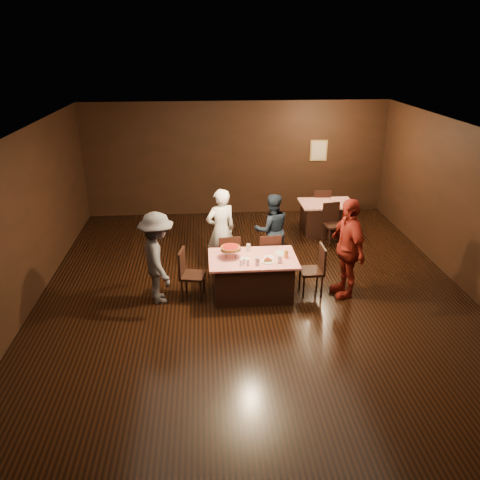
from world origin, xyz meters
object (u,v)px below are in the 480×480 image
object	(u,v)px
main_table	(252,277)
back_table	(326,218)
chair_far_left	(229,256)
chair_end_left	(193,274)
chair_back_near	(334,224)
plate_empty	(281,253)
glass_amber	(286,254)
diner_grey_knit	(158,258)
glass_front_right	(280,259)
diner_white_jacket	(221,230)
pizza_stand	(231,248)
glass_back	(248,248)
chair_far_right	(269,254)
glass_front_left	(257,261)
diner_red_shirt	(347,248)
chair_end_right	(311,270)
chair_back_far	(320,206)
diner_navy_hoodie	(272,230)

from	to	relation	value
main_table	back_table	world-z (taller)	same
chair_far_left	chair_end_left	bearing A→B (deg)	41.53
chair_back_near	plate_empty	world-z (taller)	chair_back_near
back_table	glass_amber	distance (m)	3.42
chair_far_left	diner_grey_knit	world-z (taller)	diner_grey_knit
main_table	glass_amber	world-z (taller)	glass_amber
glass_front_right	diner_white_jacket	bearing A→B (deg)	125.49
chair_end_left	diner_white_jacket	distance (m)	1.32
diner_white_jacket	pizza_stand	distance (m)	1.09
main_table	chair_far_left	distance (m)	0.85
glass_front_right	glass_back	bearing A→B (deg)	132.27
chair_far_left	chair_far_right	world-z (taller)	same
chair_back_near	glass_front_left	world-z (taller)	chair_back_near
diner_white_jacket	diner_grey_knit	bearing A→B (deg)	22.37
diner_red_shirt	chair_end_right	bearing A→B (deg)	-107.95
chair_back_far	diner_grey_knit	size ratio (longest dim) A/B	0.56
chair_far_right	diner_grey_knit	xyz separation A→B (m)	(-2.10, -0.80, 0.37)
main_table	diner_white_jacket	distance (m)	1.34
glass_front_right	glass_back	world-z (taller)	same
chair_far_left	glass_front_left	world-z (taller)	chair_far_left
chair_back_far	chair_end_left	bearing A→B (deg)	52.61
chair_far_left	chair_back_near	size ratio (longest dim) A/B	1.00
chair_far_left	pizza_stand	size ratio (longest dim) A/B	2.50
back_table	chair_far_right	size ratio (longest dim) A/B	1.37
chair_far_left	chair_end_left	distance (m)	1.03
diner_white_jacket	diner_navy_hoodie	world-z (taller)	diner_white_jacket
diner_white_jacket	diner_grey_knit	distance (m)	1.66
diner_white_jacket	diner_navy_hoodie	distance (m)	1.09
diner_navy_hoodie	main_table	bearing A→B (deg)	61.11
diner_grey_knit	pizza_stand	distance (m)	1.31
chair_far_right	glass_back	xyz separation A→B (m)	(-0.45, -0.45, 0.37)
chair_far_right	chair_end_left	xyz separation A→B (m)	(-1.50, -0.75, 0.00)
glass_back	chair_far_right	bearing A→B (deg)	45.00
main_table	diner_grey_knit	world-z (taller)	diner_grey_knit
glass_back	chair_back_near	bearing A→B (deg)	42.07
chair_back_near	diner_grey_knit	size ratio (longest dim) A/B	0.56
chair_back_far	glass_front_right	bearing A→B (deg)	70.99
glass_front_right	glass_back	distance (m)	0.74
chair_far_right	chair_back_near	distance (m)	2.31
back_table	glass_front_left	xyz separation A→B (m)	(-2.08, -3.27, 0.46)
back_table	pizza_stand	size ratio (longest dim) A/B	3.42
diner_grey_knit	pizza_stand	xyz separation A→B (m)	(1.30, 0.10, 0.10)
back_table	chair_end_right	size ratio (longest dim) A/B	1.37
back_table	chair_end_right	distance (m)	3.15
diner_navy_hoodie	glass_front_left	xyz separation A→B (m)	(-0.49, -1.61, 0.06)
main_table	plate_empty	world-z (taller)	plate_empty
chair_end_right	diner_white_jacket	distance (m)	2.02
chair_end_right	glass_back	size ratio (longest dim) A/B	6.79
diner_grey_knit	plate_empty	world-z (taller)	diner_grey_knit
chair_far_left	chair_end_left	xyz separation A→B (m)	(-0.70, -0.75, 0.00)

